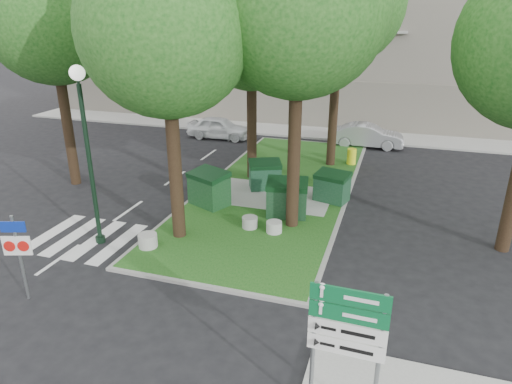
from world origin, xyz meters
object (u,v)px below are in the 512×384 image
at_px(directional_sign, 347,333).
at_px(dumpster_c, 287,198).
at_px(tree_median_mid, 254,21).
at_px(bollard_mid, 250,222).
at_px(bollard_right, 274,227).
at_px(traffic_sign_pole, 18,247).
at_px(tree_median_near_left, 168,11).
at_px(car_white, 219,128).
at_px(dumpster_d, 332,187).
at_px(bollard_left, 148,241).
at_px(dumpster_b, 265,175).
at_px(tree_street_left, 51,3).
at_px(street_lamp, 86,137).
at_px(dumpster_a, 209,188).
at_px(car_silver, 367,136).
at_px(litter_bin, 352,156).

bearing_deg(directional_sign, dumpster_c, 111.83).
height_order(tree_median_mid, bollard_mid, tree_median_mid).
relative_size(bollard_right, traffic_sign_pole, 0.22).
distance_m(bollard_mid, traffic_sign_pole, 7.43).
bearing_deg(tree_median_near_left, car_white, 106.55).
distance_m(bollard_mid, car_white, 13.09).
bearing_deg(dumpster_d, tree_median_mid, 170.04).
xyz_separation_m(tree_median_near_left, bollard_left, (-0.69, -1.13, -6.98)).
height_order(tree_median_mid, directional_sign, tree_median_mid).
bearing_deg(dumpster_b, bollard_mid, -105.49).
bearing_deg(tree_street_left, dumpster_b, 11.28).
bearing_deg(street_lamp, dumpster_a, 59.08).
bearing_deg(car_white, dumpster_c, -146.63).
xyz_separation_m(bollard_right, traffic_sign_pole, (-5.38, -5.71, 1.27)).
distance_m(dumpster_c, directional_sign, 9.29).
bearing_deg(car_silver, dumpster_a, 152.75).
height_order(bollard_left, directional_sign, directional_sign).
relative_size(tree_street_left, dumpster_b, 6.72).
distance_m(dumpster_c, street_lamp, 7.35).
xyz_separation_m(dumpster_a, litter_bin, (4.79, 7.02, -0.29)).
distance_m(dumpster_c, litter_bin, 7.27).
bearing_deg(directional_sign, dumpster_d, 101.18).
bearing_deg(car_white, dumpster_d, -135.59).
distance_m(tree_street_left, bollard_right, 12.59).
bearing_deg(street_lamp, dumpster_d, 39.91).
distance_m(dumpster_d, bollard_mid, 4.17).
bearing_deg(dumpster_d, car_silver, 101.19).
bearing_deg(directional_sign, traffic_sign_pole, 172.37).
height_order(dumpster_b, dumpster_d, dumpster_b).
distance_m(street_lamp, directional_sign, 10.15).
xyz_separation_m(tree_median_mid, bollard_left, (-1.19, -7.63, -6.64)).
height_order(tree_median_near_left, tree_median_mid, tree_median_near_left).
relative_size(litter_bin, car_silver, 0.20).
bearing_deg(dumpster_a, bollard_mid, -10.13).
relative_size(tree_median_near_left, dumpster_d, 6.91).
relative_size(dumpster_a, street_lamp, 0.31).
distance_m(tree_median_near_left, bollard_mid, 7.40).
xyz_separation_m(tree_median_mid, street_lamp, (-3.03, -7.64, -3.29)).
height_order(bollard_left, street_lamp, street_lamp).
bearing_deg(litter_bin, dumpster_a, -124.31).
distance_m(dumpster_c, traffic_sign_pole, 9.12).
bearing_deg(directional_sign, litter_bin, 97.26).
xyz_separation_m(tree_median_near_left, traffic_sign_pole, (-2.41, -4.56, -5.73)).
height_order(bollard_mid, traffic_sign_pole, traffic_sign_pole).
height_order(bollard_right, car_white, car_white).
xyz_separation_m(dumpster_b, car_white, (-5.27, 7.76, -0.05)).
relative_size(dumpster_c, directional_sign, 0.60).
xyz_separation_m(litter_bin, car_white, (-8.46, 3.14, 0.16)).
bearing_deg(directional_sign, car_silver, 94.82).
height_order(tree_median_mid, car_silver, tree_median_mid).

